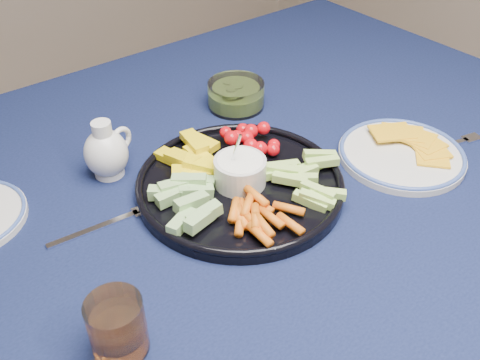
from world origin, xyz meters
TOP-DOWN VIEW (x-y plane):
  - dining_table at (0.00, 0.00)m, footprint 1.67×1.07m
  - crudite_platter at (0.10, -0.02)m, footprint 0.33×0.33m
  - creamer_pitcher at (-0.04, 0.15)m, footprint 0.09×0.07m
  - pickle_bowl at (0.26, 0.19)m, footprint 0.11×0.11m
  - cheese_plate at (0.37, -0.12)m, footprint 0.21×0.21m
  - juice_tumbler at (-0.19, -0.16)m, footprint 0.07×0.07m
  - fork_left at (-0.10, 0.04)m, footprint 0.17×0.03m
  - fork_right at (0.47, -0.15)m, footprint 0.16×0.05m

SIDE VIEW (x-z plane):
  - dining_table at x=0.00m, z-range 0.29..1.03m
  - fork_right at x=0.47m, z-range 0.75..0.75m
  - fork_left at x=-0.10m, z-range 0.75..0.75m
  - cheese_plate at x=0.37m, z-range 0.74..0.77m
  - crudite_platter at x=0.10m, z-range 0.71..0.82m
  - pickle_bowl at x=0.26m, z-range 0.74..0.80m
  - juice_tumbler at x=-0.19m, z-range 0.74..0.82m
  - creamer_pitcher at x=-0.04m, z-range 0.74..0.84m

